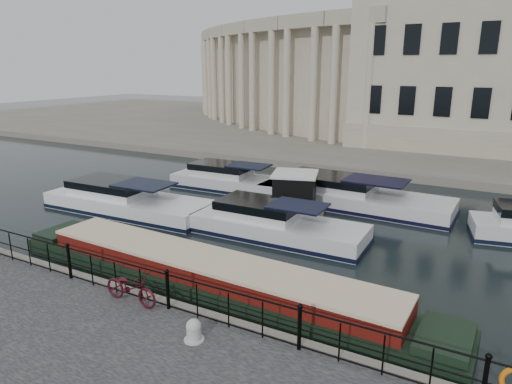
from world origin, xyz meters
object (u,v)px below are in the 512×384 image
at_px(narrowboat, 209,281).
at_px(harbour_hut, 295,195).
at_px(mooring_bollard, 194,330).
at_px(bicycle, 131,287).

xyz_separation_m(narrowboat, harbour_hut, (-0.86, 8.83, 0.59)).
distance_m(mooring_bollard, narrowboat, 3.61).
height_order(bicycle, harbour_hut, harbour_hut).
bearing_deg(narrowboat, bicycle, -109.20).
distance_m(narrowboat, harbour_hut, 8.90).
relative_size(bicycle, narrowboat, 0.12).
relative_size(mooring_bollard, narrowboat, 0.04).
bearing_deg(harbour_hut, mooring_bollard, -94.83).
distance_m(bicycle, harbour_hut, 11.33).
relative_size(mooring_bollard, harbour_hut, 0.16).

